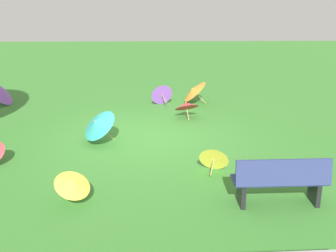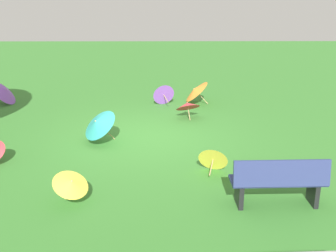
{
  "view_description": "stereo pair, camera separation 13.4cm",
  "coord_description": "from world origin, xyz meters",
  "px_view_note": "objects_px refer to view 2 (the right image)",
  "views": [
    {
      "loc": [
        -0.33,
        9.8,
        3.55
      ],
      "look_at": [
        -0.53,
        0.93,
        0.6
      ],
      "focal_mm": 44.31,
      "sensor_mm": 36.0,
      "label": 1
    },
    {
      "loc": [
        -0.46,
        9.8,
        3.55
      ],
      "look_at": [
        -0.53,
        0.93,
        0.6
      ],
      "focal_mm": 44.31,
      "sensor_mm": 36.0,
      "label": 2
    }
  ],
  "objects_px": {
    "parasol_yellow_1": "(213,158)",
    "parasol_yellow_0": "(71,183)",
    "parasol_purple_1": "(163,94)",
    "parasol_teal_1": "(98,123)",
    "parasol_orange_1": "(195,90)",
    "parasol_purple_2": "(5,91)",
    "park_bench": "(279,182)",
    "parasol_red_1": "(188,105)"
  },
  "relations": [
    {
      "from": "parasol_yellow_1",
      "to": "parasol_yellow_0",
      "type": "bearing_deg",
      "value": 27.53
    },
    {
      "from": "parasol_purple_1",
      "to": "parasol_teal_1",
      "type": "height_order",
      "value": "parasol_teal_1"
    },
    {
      "from": "parasol_yellow_1",
      "to": "parasol_teal_1",
      "type": "relative_size",
      "value": 0.59
    },
    {
      "from": "parasol_orange_1",
      "to": "parasol_yellow_0",
      "type": "bearing_deg",
      "value": 68.4
    },
    {
      "from": "parasol_yellow_0",
      "to": "parasol_orange_1",
      "type": "relative_size",
      "value": 0.93
    },
    {
      "from": "parasol_purple_1",
      "to": "parasol_orange_1",
      "type": "height_order",
      "value": "parasol_orange_1"
    },
    {
      "from": "parasol_yellow_1",
      "to": "parasol_purple_2",
      "type": "distance_m",
      "value": 8.07
    },
    {
      "from": "park_bench",
      "to": "parasol_purple_2",
      "type": "relative_size",
      "value": 1.64
    },
    {
      "from": "parasol_teal_1",
      "to": "parasol_purple_2",
      "type": "bearing_deg",
      "value": -45.89
    },
    {
      "from": "parasol_teal_1",
      "to": "parasol_orange_1",
      "type": "bearing_deg",
      "value": -125.71
    },
    {
      "from": "parasol_teal_1",
      "to": "parasol_purple_2",
      "type": "height_order",
      "value": "parasol_teal_1"
    },
    {
      "from": "parasol_yellow_0",
      "to": "parasol_red_1",
      "type": "bearing_deg",
      "value": -114.37
    },
    {
      "from": "parasol_red_1",
      "to": "parasol_yellow_0",
      "type": "height_order",
      "value": "parasol_red_1"
    },
    {
      "from": "parasol_purple_1",
      "to": "parasol_yellow_1",
      "type": "height_order",
      "value": "parasol_purple_1"
    },
    {
      "from": "parasol_purple_2",
      "to": "parasol_yellow_0",
      "type": "bearing_deg",
      "value": 118.2
    },
    {
      "from": "parasol_purple_1",
      "to": "parasol_red_1",
      "type": "bearing_deg",
      "value": 114.6
    },
    {
      "from": "parasol_yellow_0",
      "to": "parasol_teal_1",
      "type": "bearing_deg",
      "value": -90.19
    },
    {
      "from": "parasol_orange_1",
      "to": "parasol_purple_1",
      "type": "bearing_deg",
      "value": 0.83
    },
    {
      "from": "parasol_yellow_0",
      "to": "parasol_purple_2",
      "type": "height_order",
      "value": "parasol_purple_2"
    },
    {
      "from": "park_bench",
      "to": "parasol_yellow_1",
      "type": "relative_size",
      "value": 2.36
    },
    {
      "from": "park_bench",
      "to": "parasol_purple_2",
      "type": "xyz_separation_m",
      "value": [
        7.05,
        -6.71,
        -0.05
      ]
    },
    {
      "from": "parasol_red_1",
      "to": "parasol_teal_1",
      "type": "height_order",
      "value": "parasol_teal_1"
    },
    {
      "from": "parasol_red_1",
      "to": "parasol_purple_2",
      "type": "height_order",
      "value": "parasol_purple_2"
    },
    {
      "from": "parasol_orange_1",
      "to": "parasol_purple_2",
      "type": "height_order",
      "value": "parasol_purple_2"
    },
    {
      "from": "parasol_yellow_0",
      "to": "parasol_teal_1",
      "type": "height_order",
      "value": "parasol_teal_1"
    },
    {
      "from": "parasol_orange_1",
      "to": "parasol_purple_2",
      "type": "relative_size",
      "value": 0.93
    },
    {
      "from": "parasol_red_1",
      "to": "parasol_purple_1",
      "type": "relative_size",
      "value": 1.13
    },
    {
      "from": "parasol_teal_1",
      "to": "parasol_purple_2",
      "type": "relative_size",
      "value": 1.18
    },
    {
      "from": "parasol_red_1",
      "to": "parasol_orange_1",
      "type": "xyz_separation_m",
      "value": [
        -0.33,
        -1.55,
        0.07
      ]
    },
    {
      "from": "parasol_yellow_0",
      "to": "parasol_yellow_1",
      "type": "xyz_separation_m",
      "value": [
        -2.59,
        -1.35,
        -0.1
      ]
    },
    {
      "from": "park_bench",
      "to": "parasol_orange_1",
      "type": "relative_size",
      "value": 1.76
    },
    {
      "from": "parasol_yellow_0",
      "to": "parasol_teal_1",
      "type": "xyz_separation_m",
      "value": [
        -0.01,
        -2.94,
        0.12
      ]
    },
    {
      "from": "parasol_yellow_0",
      "to": "parasol_purple_2",
      "type": "distance_m",
      "value": 7.49
    },
    {
      "from": "parasol_yellow_0",
      "to": "parasol_purple_1",
      "type": "bearing_deg",
      "value": -103.38
    },
    {
      "from": "parasol_yellow_0",
      "to": "park_bench",
      "type": "bearing_deg",
      "value": 178.28
    },
    {
      "from": "park_bench",
      "to": "parasol_red_1",
      "type": "distance_m",
      "value": 5.23
    },
    {
      "from": "parasol_teal_1",
      "to": "park_bench",
      "type": "bearing_deg",
      "value": 139.02
    },
    {
      "from": "parasol_yellow_1",
      "to": "parasol_orange_1",
      "type": "bearing_deg",
      "value": -89.93
    },
    {
      "from": "parasol_purple_1",
      "to": "parasol_yellow_1",
      "type": "bearing_deg",
      "value": 101.41
    },
    {
      "from": "park_bench",
      "to": "parasol_yellow_1",
      "type": "xyz_separation_m",
      "value": [
        0.93,
        -1.45,
        -0.17
      ]
    },
    {
      "from": "parasol_purple_1",
      "to": "parasol_yellow_0",
      "type": "bearing_deg",
      "value": 76.62
    },
    {
      "from": "parasol_yellow_1",
      "to": "parasol_red_1",
      "type": "bearing_deg",
      "value": -84.68
    }
  ]
}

